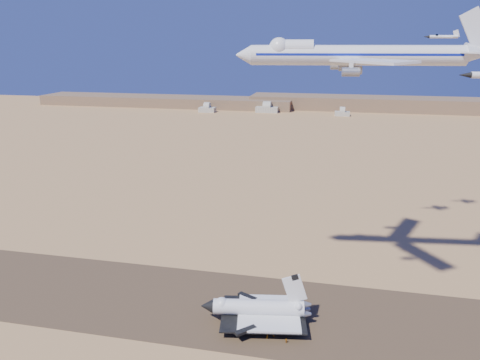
% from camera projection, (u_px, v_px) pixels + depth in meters
% --- Properties ---
extents(ground, '(1200.00, 1200.00, 0.00)m').
position_uv_depth(ground, '(218.00, 306.00, 168.21)').
color(ground, tan).
rests_on(ground, ground).
extents(runway, '(600.00, 50.00, 0.06)m').
position_uv_depth(runway, '(218.00, 306.00, 168.20)').
color(runway, '#503A28').
rests_on(runway, ground).
extents(ridgeline, '(960.00, 90.00, 18.00)m').
position_uv_depth(ridgeline, '(361.00, 105.00, 646.92)').
color(ridgeline, olive).
rests_on(ridgeline, ground).
extents(hangars, '(200.50, 29.50, 30.00)m').
position_uv_depth(hangars, '(263.00, 109.00, 628.30)').
color(hangars, '#B6B3A1').
rests_on(hangars, ground).
extents(shuttle, '(37.16, 26.81, 18.28)m').
position_uv_depth(shuttle, '(257.00, 309.00, 157.62)').
color(shuttle, silver).
rests_on(shuttle, runway).
extents(carrier_747, '(80.72, 61.93, 20.05)m').
position_uv_depth(carrier_747, '(349.00, 55.00, 149.81)').
color(carrier_747, white).
extents(crew_a, '(0.55, 0.73, 1.79)m').
position_uv_depth(crew_a, '(267.00, 336.00, 149.52)').
color(crew_a, '#B9660A').
rests_on(crew_a, runway).
extents(crew_b, '(0.82, 0.90, 1.61)m').
position_uv_depth(crew_b, '(274.00, 335.00, 150.56)').
color(crew_b, '#B9660A').
rests_on(crew_b, runway).
extents(crew_c, '(1.08, 0.91, 1.65)m').
position_uv_depth(crew_c, '(286.00, 341.00, 147.43)').
color(crew_c, '#B9660A').
rests_on(crew_c, runway).
extents(chase_jet_d, '(15.43, 8.90, 3.92)m').
position_uv_depth(chase_jet_d, '(405.00, 53.00, 193.80)').
color(chase_jet_d, white).
extents(chase_jet_e, '(14.68, 8.04, 3.66)m').
position_uv_depth(chase_jet_e, '(443.00, 37.00, 199.32)').
color(chase_jet_e, white).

